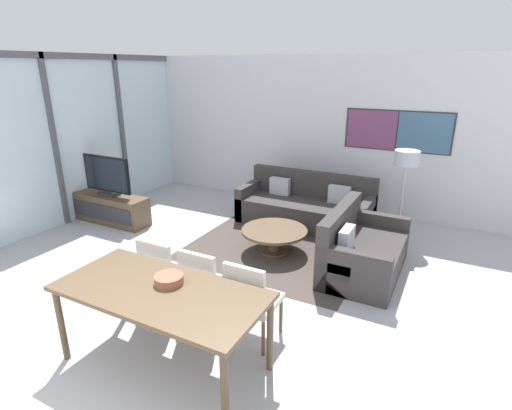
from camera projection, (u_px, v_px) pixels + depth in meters
The scene contains 14 objects.
wall_back at pixel (323, 134), 7.42m from camera, with size 8.16×0.09×2.80m.
window_wall_left at pixel (52, 135), 6.48m from camera, with size 0.07×5.93×2.80m.
area_rug at pixel (274, 251), 5.89m from camera, with size 2.55×2.12×0.01m.
tv_console at pixel (111, 209), 6.93m from camera, with size 1.44×0.44×0.49m.
television at pixel (107, 176), 6.74m from camera, with size 0.99×0.20×0.68m.
sofa_main at pixel (306, 208), 6.88m from camera, with size 2.25×0.88×0.86m.
sofa_side at pixel (359, 252), 5.24m from camera, with size 0.88×1.52×0.86m.
coffee_table at pixel (274, 235), 5.80m from camera, with size 0.96×0.96×0.35m.
dining_table at pixel (161, 297), 3.45m from camera, with size 1.86×0.87×0.78m.
dining_chair_left at pixel (163, 271), 4.30m from camera, with size 0.46×0.46×0.89m.
dining_chair_centre at pixel (205, 283), 4.06m from camera, with size 0.46×0.46×0.89m.
dining_chair_right at pixel (250, 298), 3.80m from camera, with size 0.46×0.46×0.89m.
fruit_bowl at pixel (169, 279), 3.50m from camera, with size 0.26×0.26×0.08m.
floor_lamp at pixel (406, 164), 5.95m from camera, with size 0.37×0.37×1.41m.
Camera 1 is at (2.37, -1.26, 2.58)m, focal length 28.00 mm.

